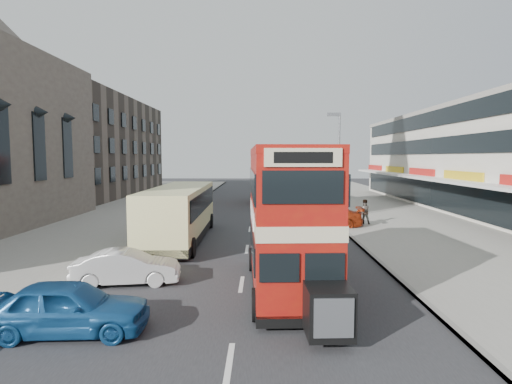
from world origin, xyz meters
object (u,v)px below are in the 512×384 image
(car_right_a, at_px, (325,217))
(street_lamp, at_px, (338,157))
(car_left_front, at_px, (127,267))
(cyclist, at_px, (306,206))
(car_left_near, at_px, (68,307))
(bus_second, at_px, (273,179))
(pedestrian_far, at_px, (335,194))
(pedestrian_near, at_px, (364,212))
(bus_main, at_px, (287,218))
(car_right_b, at_px, (305,205))
(car_right_c, at_px, (297,194))
(coach, at_px, (180,211))

(car_right_a, bearing_deg, street_lamp, 161.28)
(car_left_front, distance_m, cyclist, 21.79)
(car_left_near, relative_size, car_right_a, 0.86)
(bus_second, distance_m, pedestrian_far, 6.71)
(car_left_near, relative_size, pedestrian_near, 2.50)
(pedestrian_far, bearing_deg, bus_second, -166.97)
(bus_main, bearing_deg, car_right_b, -100.33)
(car_right_a, height_order, car_right_c, car_right_a)
(street_lamp, bearing_deg, coach, -143.59)
(street_lamp, bearing_deg, bus_main, -106.27)
(bus_second, xyz_separation_m, cyclist, (2.63, -8.14, -1.85))
(car_left_front, bearing_deg, cyclist, -32.18)
(coach, xyz_separation_m, car_right_a, (9.05, 4.40, -0.97))
(car_right_b, height_order, pedestrian_near, pedestrian_near)
(bus_second, relative_size, car_right_a, 1.72)
(car_left_front, bearing_deg, car_left_near, 170.03)
(car_left_near, relative_size, pedestrian_far, 2.83)
(car_left_near, distance_m, car_right_a, 19.63)
(street_lamp, xyz_separation_m, pedestrian_near, (1.44, -2.56, -3.77))
(car_right_c, bearing_deg, car_right_a, -0.38)
(bus_main, bearing_deg, coach, -59.97)
(bus_main, xyz_separation_m, car_right_b, (3.01, 21.85, -2.09))
(bus_main, xyz_separation_m, bus_second, (0.31, 28.58, -0.13))
(bus_main, xyz_separation_m, car_right_c, (3.04, 30.71, -1.92))
(bus_second, xyz_separation_m, car_left_front, (-6.34, -28.00, -1.84))
(car_right_a, bearing_deg, car_left_front, -32.26)
(street_lamp, height_order, cyclist, street_lamp)
(car_left_front, height_order, car_right_c, car_right_c)
(car_left_front, xyz_separation_m, pedestrian_far, (12.86, 27.93, 0.26))
(bus_second, height_order, car_left_near, bus_second)
(car_right_c, bearing_deg, car_left_front, -18.37)
(coach, bearing_deg, car_right_b, 55.53)
(coach, height_order, pedestrian_far, coach)
(car_left_front, height_order, car_right_b, car_left_front)
(car_left_front, height_order, car_right_a, car_right_a)
(car_left_front, distance_m, pedestrian_near, 18.23)
(pedestrian_near, bearing_deg, car_right_c, -78.83)
(street_lamp, height_order, car_right_c, street_lamp)
(street_lamp, relative_size, coach, 0.74)
(cyclist, bearing_deg, bus_second, 111.16)
(car_right_a, bearing_deg, bus_main, -9.99)
(car_left_near, xyz_separation_m, cyclist, (9.14, 24.30, -0.09))
(bus_second, height_order, car_left_front, bus_second)
(bus_main, height_order, pedestrian_far, bus_main)
(bus_second, distance_m, car_left_near, 33.14)
(car_right_a, height_order, car_right_b, car_right_a)
(car_right_a, bearing_deg, car_left_near, -24.87)
(bus_second, bearing_deg, car_right_b, 106.43)
(street_lamp, xyz_separation_m, cyclist, (-1.90, 3.86, -4.14))
(car_right_c, height_order, pedestrian_far, pedestrian_far)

